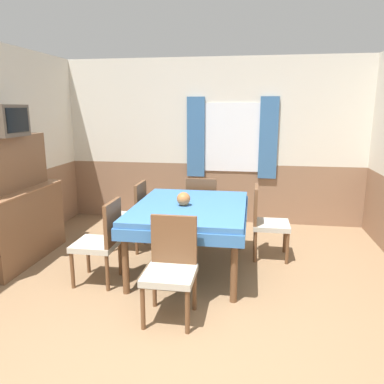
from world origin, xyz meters
name	(u,v)px	position (x,y,z in m)	size (l,w,h in m)	color
ground_plane	(156,368)	(0.00, 0.00, 0.00)	(16.00, 16.00, 0.00)	#846647
wall_back	(214,142)	(0.01, 3.69, 1.30)	(5.14, 0.09, 2.60)	silver
wall_left	(1,153)	(-2.39, 1.84, 1.30)	(0.05, 4.07, 2.60)	silver
dining_table	(190,214)	(-0.04, 1.75, 0.66)	(1.27, 1.59, 0.77)	#386BA8
chair_left_near	(102,239)	(-0.90, 1.25, 0.48)	(0.44, 0.44, 0.90)	brown
chair_head_near	(171,265)	(-0.04, 0.72, 0.48)	(0.44, 0.44, 0.90)	brown
chair_left_far	(131,214)	(-0.90, 2.24, 0.48)	(0.44, 0.44, 0.90)	brown
chair_head_window	(202,206)	(-0.04, 2.77, 0.48)	(0.44, 0.44, 0.90)	brown
chair_right_far	(266,220)	(0.82, 2.24, 0.48)	(0.44, 0.44, 0.90)	brown
sideboard	(17,209)	(-2.14, 1.66, 0.65)	(0.46, 1.36, 1.52)	brown
tv	(6,121)	(-2.09, 1.56, 1.70)	(0.29, 0.48, 0.35)	#51473D
vase	(184,199)	(-0.11, 1.70, 0.84)	(0.15, 0.15, 0.15)	#B26B38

